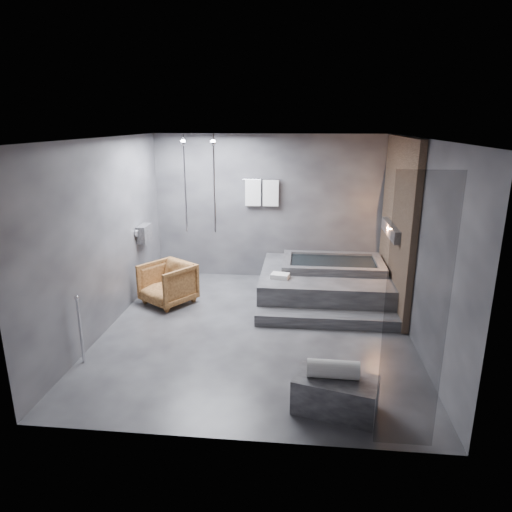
# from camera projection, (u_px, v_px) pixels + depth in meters

# --- Properties ---
(room) EXTENTS (5.00, 5.04, 2.82)m
(room) POSITION_uv_depth(u_px,v_px,m) (286.00, 214.00, 6.59)
(room) COLOR #29292C
(room) RESTS_ON ground
(tub_deck) EXTENTS (2.20, 2.00, 0.50)m
(tub_deck) POSITION_uv_depth(u_px,v_px,m) (324.00, 284.00, 8.10)
(tub_deck) COLOR #2E2E30
(tub_deck) RESTS_ON ground
(tub_step) EXTENTS (2.20, 0.36, 0.18)m
(tub_step) POSITION_uv_depth(u_px,v_px,m) (326.00, 319.00, 7.02)
(tub_step) COLOR #2E2E30
(tub_step) RESTS_ON ground
(concrete_bench) EXTENTS (0.97, 0.69, 0.39)m
(concrete_bench) POSITION_uv_depth(u_px,v_px,m) (335.00, 395.00, 4.90)
(concrete_bench) COLOR #303032
(concrete_bench) RESTS_ON ground
(driftwood_chair) EXTENTS (1.07, 1.07, 0.71)m
(driftwood_chair) POSITION_uv_depth(u_px,v_px,m) (168.00, 284.00, 7.79)
(driftwood_chair) COLOR #4F2D13
(driftwood_chair) RESTS_ON ground
(rolled_towel) EXTENTS (0.56, 0.21, 0.20)m
(rolled_towel) POSITION_uv_depth(u_px,v_px,m) (333.00, 369.00, 4.84)
(rolled_towel) COLOR silver
(rolled_towel) RESTS_ON concrete_bench
(deck_towel) EXTENTS (0.33, 0.27, 0.08)m
(deck_towel) POSITION_uv_depth(u_px,v_px,m) (280.00, 276.00, 7.61)
(deck_towel) COLOR silver
(deck_towel) RESTS_ON tub_deck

